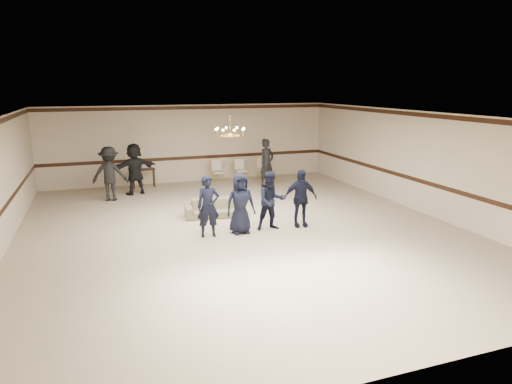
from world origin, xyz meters
TOP-DOWN VIEW (x-y plane):
  - room at (0.00, 0.00)m, footprint 12.01×14.01m
  - chair_rail at (0.00, 6.99)m, footprint 12.00×0.02m
  - crown_molding at (0.00, 6.99)m, footprint 12.00×0.02m
  - chandelier at (0.00, 1.00)m, footprint 0.94×0.94m
  - boy_a at (-1.01, -0.28)m, footprint 0.63×0.44m
  - boy_b at (-0.11, -0.28)m, footprint 0.83×0.55m
  - boy_c at (0.79, -0.28)m, footprint 0.86×0.69m
  - boy_d at (1.69, -0.28)m, footprint 1.03×0.54m
  - settee at (-0.38, 1.50)m, footprint 1.92×0.96m
  - adult_left at (-3.35, 4.65)m, footprint 1.38×1.00m
  - adult_mid at (-2.45, 5.35)m, footprint 1.87×1.06m
  - adult_right at (2.65, 4.95)m, footprint 0.83×0.70m
  - banquet_chair_left at (0.96, 6.20)m, footprint 0.48×0.48m
  - banquet_chair_mid at (1.96, 6.20)m, footprint 0.47×0.47m
  - banquet_chair_right at (2.96, 6.20)m, footprint 0.49×0.49m
  - console_table at (-2.04, 6.40)m, footprint 0.93×0.46m

SIDE VIEW (x-z plane):
  - settee at x=-0.38m, z-range 0.00..0.54m
  - console_table at x=-2.04m, z-range 0.00..0.75m
  - banquet_chair_left at x=0.96m, z-range 0.00..0.95m
  - banquet_chair_mid at x=1.96m, z-range 0.00..0.95m
  - banquet_chair_right at x=2.96m, z-range 0.00..0.95m
  - boy_a at x=-1.01m, z-range 0.00..1.67m
  - boy_b at x=-0.11m, z-range 0.00..1.67m
  - boy_c at x=0.79m, z-range 0.00..1.67m
  - boy_d at x=1.69m, z-range 0.00..1.67m
  - adult_left at x=-3.35m, z-range 0.00..1.92m
  - adult_mid at x=-2.45m, z-range 0.00..1.92m
  - adult_right at x=2.65m, z-range 0.00..1.92m
  - chair_rail at x=0.00m, z-range 0.93..1.07m
  - room at x=0.00m, z-range -0.01..3.20m
  - chandelier at x=0.00m, z-range 2.43..3.32m
  - crown_molding at x=0.00m, z-range 3.01..3.15m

